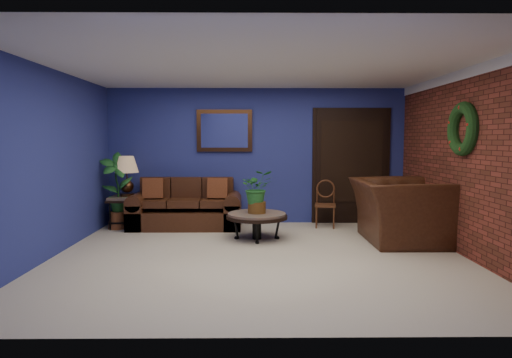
{
  "coord_description": "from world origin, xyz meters",
  "views": [
    {
      "loc": [
        -0.11,
        -5.97,
        1.56
      ],
      "look_at": [
        -0.04,
        0.55,
        0.99
      ],
      "focal_mm": 32.0,
      "sensor_mm": 36.0,
      "label": 1
    }
  ],
  "objects_px": {
    "table_lamp": "(127,171)",
    "armchair": "(399,211)",
    "coffee_table": "(257,217)",
    "sofa": "(186,211)",
    "end_table": "(128,204)",
    "side_chair": "(325,200)"
  },
  "relations": [
    {
      "from": "table_lamp",
      "to": "armchair",
      "type": "distance_m",
      "value": 4.63
    },
    {
      "from": "coffee_table",
      "to": "sofa",
      "type": "bearing_deg",
      "value": 141.49
    },
    {
      "from": "end_table",
      "to": "table_lamp",
      "type": "distance_m",
      "value": 0.58
    },
    {
      "from": "end_table",
      "to": "side_chair",
      "type": "height_order",
      "value": "side_chair"
    },
    {
      "from": "side_chair",
      "to": "coffee_table",
      "type": "bearing_deg",
      "value": -130.51
    },
    {
      "from": "end_table",
      "to": "side_chair",
      "type": "bearing_deg",
      "value": 0.99
    },
    {
      "from": "end_table",
      "to": "armchair",
      "type": "distance_m",
      "value": 4.6
    },
    {
      "from": "end_table",
      "to": "armchair",
      "type": "bearing_deg",
      "value": -14.77
    },
    {
      "from": "sofa",
      "to": "coffee_table",
      "type": "relative_size",
      "value": 2.03
    },
    {
      "from": "coffee_table",
      "to": "armchair",
      "type": "xyz_separation_m",
      "value": [
        2.17,
        -0.21,
        0.12
      ]
    },
    {
      "from": "coffee_table",
      "to": "armchair",
      "type": "relative_size",
      "value": 0.66
    },
    {
      "from": "sofa",
      "to": "armchair",
      "type": "xyz_separation_m",
      "value": [
        3.41,
        -1.2,
        0.19
      ]
    },
    {
      "from": "end_table",
      "to": "table_lamp",
      "type": "bearing_deg",
      "value": -45.0
    },
    {
      "from": "end_table",
      "to": "sofa",
      "type": "bearing_deg",
      "value": 1.3
    },
    {
      "from": "table_lamp",
      "to": "side_chair",
      "type": "relative_size",
      "value": 0.82
    },
    {
      "from": "side_chair",
      "to": "table_lamp",
      "type": "bearing_deg",
      "value": -169.12
    },
    {
      "from": "sofa",
      "to": "side_chair",
      "type": "relative_size",
      "value": 2.33
    },
    {
      "from": "coffee_table",
      "to": "end_table",
      "type": "xyz_separation_m",
      "value": [
        -2.28,
        0.97,
        0.07
      ]
    },
    {
      "from": "coffee_table",
      "to": "end_table",
      "type": "relative_size",
      "value": 1.57
    },
    {
      "from": "sofa",
      "to": "end_table",
      "type": "height_order",
      "value": "sofa"
    },
    {
      "from": "coffee_table",
      "to": "armchair",
      "type": "height_order",
      "value": "armchair"
    },
    {
      "from": "sofa",
      "to": "end_table",
      "type": "distance_m",
      "value": 1.04
    }
  ]
}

